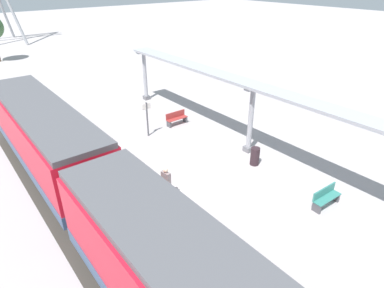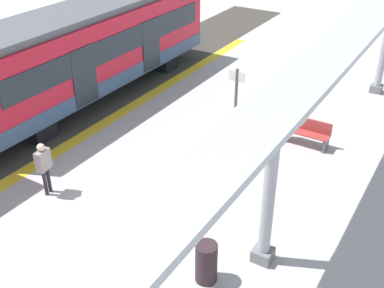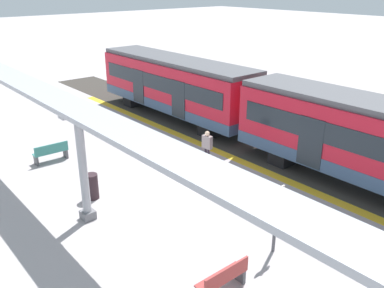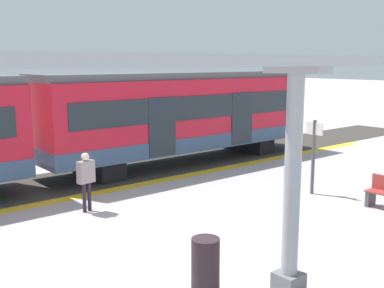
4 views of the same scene
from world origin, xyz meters
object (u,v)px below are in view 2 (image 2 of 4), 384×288
object	(u,v)px
train_far_carriage	(93,50)
platform_info_sign	(236,94)
canopy_pillar_second	(269,191)
bench_mid_platform	(307,132)
trash_bin	(206,263)
passenger_waiting_near_edge	(44,163)

from	to	relation	value
train_far_carriage	platform_info_sign	size ratio (longest dim) A/B	5.22
canopy_pillar_second	bench_mid_platform	distance (m)	5.84
bench_mid_platform	trash_bin	xyz separation A→B (m)	(0.18, -6.76, 0.04)
bench_mid_platform	platform_info_sign	size ratio (longest dim) A/B	0.68
train_far_carriage	canopy_pillar_second	world-z (taller)	canopy_pillar_second
train_far_carriage	bench_mid_platform	bearing A→B (deg)	3.43
train_far_carriage	trash_bin	bearing A→B (deg)	-36.30
bench_mid_platform	trash_bin	bearing A→B (deg)	-88.50
bench_mid_platform	trash_bin	size ratio (longest dim) A/B	1.54
train_far_carriage	trash_bin	xyz separation A→B (m)	(8.52, -6.26, -1.34)
passenger_waiting_near_edge	trash_bin	bearing A→B (deg)	-5.53
bench_mid_platform	passenger_waiting_near_edge	size ratio (longest dim) A/B	0.96
train_far_carriage	canopy_pillar_second	distance (m)	10.61
train_far_carriage	platform_info_sign	world-z (taller)	train_far_carriage
trash_bin	bench_mid_platform	bearing A→B (deg)	91.50
canopy_pillar_second	bench_mid_platform	world-z (taller)	canopy_pillar_second
train_far_carriage	trash_bin	size ratio (longest dim) A/B	11.83
train_far_carriage	bench_mid_platform	xyz separation A→B (m)	(8.34, 0.50, -1.38)
train_far_carriage	bench_mid_platform	size ratio (longest dim) A/B	7.65
bench_mid_platform	canopy_pillar_second	bearing A→B (deg)	-79.99
bench_mid_platform	passenger_waiting_near_edge	bearing A→B (deg)	-129.27
platform_info_sign	passenger_waiting_near_edge	xyz separation A→B (m)	(-2.70, -5.93, -0.35)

